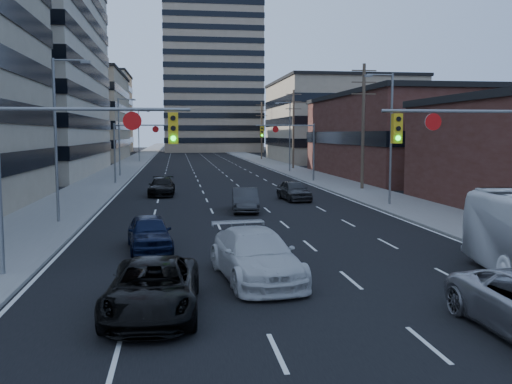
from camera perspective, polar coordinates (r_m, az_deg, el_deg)
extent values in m
plane|color=black|center=(13.84, 9.76, -15.23)|extent=(400.00, 400.00, 0.00)
cube|color=black|center=(142.43, -6.35, 3.82)|extent=(18.00, 300.00, 0.02)
cube|color=slate|center=(142.57, -10.99, 3.78)|extent=(5.00, 300.00, 0.15)
cube|color=slate|center=(143.21, -1.74, 3.89)|extent=(5.00, 300.00, 0.15)
cube|color=gray|center=(114.09, -18.19, 7.09)|extent=(20.00, 30.00, 16.00)
cube|color=#472119|center=(68.29, 16.32, 5.23)|extent=(20.00, 30.00, 9.00)
cube|color=gray|center=(104.42, 8.23, 6.91)|extent=(22.00, 28.00, 14.00)
cube|color=gray|center=(164.36, -4.52, 14.24)|extent=(26.00, 26.00, 58.00)
cube|color=#ADA089|center=(154.25, -17.05, 7.47)|extent=(24.00, 24.00, 20.00)
cube|color=gray|center=(146.77, 6.28, 6.22)|extent=(22.00, 22.00, 12.00)
cylinder|color=slate|center=(20.49, -15.81, 7.98)|extent=(6.50, 0.12, 0.12)
cube|color=gold|center=(20.29, -8.28, 6.33)|extent=(0.35, 0.28, 1.10)
cylinder|color=black|center=(20.13, -8.30, 7.33)|extent=(0.18, 0.06, 0.18)
cylinder|color=black|center=(20.13, -8.28, 6.33)|extent=(0.18, 0.06, 0.18)
cylinder|color=#0CE526|center=(20.13, -8.27, 5.34)|extent=(0.18, 0.06, 0.18)
cylinder|color=white|center=(20.32, -12.27, 6.96)|extent=(0.64, 0.06, 0.64)
cylinder|color=slate|center=(22.97, 20.14, 7.59)|extent=(6.50, 0.12, 0.12)
cube|color=gold|center=(21.85, 13.90, 6.18)|extent=(0.35, 0.28, 1.10)
cylinder|color=black|center=(21.70, 14.08, 7.10)|extent=(0.18, 0.06, 0.18)
cylinder|color=black|center=(21.70, 14.06, 6.18)|extent=(0.18, 0.06, 0.18)
cylinder|color=#0CE526|center=(21.70, 14.03, 5.26)|extent=(0.18, 0.06, 0.18)
cylinder|color=white|center=(22.38, 17.29, 6.72)|extent=(0.64, 0.06, 0.64)
cylinder|color=slate|center=(57.63, -13.95, 3.73)|extent=(0.18, 0.18, 6.00)
cylinder|color=slate|center=(57.37, -11.02, 6.58)|extent=(6.00, 0.12, 0.12)
cube|color=gold|center=(57.29, -8.60, 5.98)|extent=(0.35, 0.28, 1.10)
cylinder|color=black|center=(57.13, -8.61, 6.33)|extent=(0.18, 0.06, 0.18)
cylinder|color=black|center=(57.13, -8.60, 5.98)|extent=(0.18, 0.06, 0.18)
cylinder|color=#0CE526|center=(57.13, -8.60, 5.63)|extent=(0.18, 0.06, 0.18)
cylinder|color=white|center=(57.29, -10.01, 6.20)|extent=(0.64, 0.06, 0.64)
cylinder|color=slate|center=(59.01, 5.79, 3.92)|extent=(0.18, 0.18, 6.00)
cylinder|color=slate|center=(58.34, 2.94, 6.67)|extent=(6.00, 0.12, 0.12)
cube|color=gold|center=(57.93, 0.59, 6.04)|extent=(0.35, 0.28, 1.10)
cylinder|color=black|center=(57.77, 0.61, 6.39)|extent=(0.18, 0.06, 0.18)
cylinder|color=black|center=(57.77, 0.61, 6.04)|extent=(0.18, 0.06, 0.18)
cylinder|color=#0CE526|center=(57.77, 0.61, 5.69)|extent=(0.18, 0.06, 0.18)
cylinder|color=white|center=(58.13, 1.97, 6.28)|extent=(0.64, 0.06, 0.64)
cylinder|color=#4C3D2D|center=(50.93, 10.66, 6.36)|extent=(0.28, 0.28, 11.00)
cube|color=#4C3D2D|center=(51.22, 10.77, 11.85)|extent=(2.20, 0.10, 0.10)
cube|color=#4C3D2D|center=(51.13, 10.74, 10.73)|extent=(2.20, 0.10, 0.10)
cube|color=#4C3D2D|center=(51.05, 10.72, 9.61)|extent=(2.20, 0.10, 0.10)
cylinder|color=#4C3D2D|center=(79.95, 3.76, 6.23)|extent=(0.28, 0.28, 11.00)
cube|color=#4C3D2D|center=(80.13, 3.78, 9.73)|extent=(2.20, 0.10, 0.10)
cube|color=#4C3D2D|center=(80.07, 3.78, 9.02)|extent=(2.20, 0.10, 0.10)
cube|color=#4C3D2D|center=(80.02, 3.77, 8.30)|extent=(2.20, 0.10, 0.10)
cylinder|color=#4C3D2D|center=(109.49, 0.56, 6.13)|extent=(0.28, 0.28, 11.00)
cube|color=#4C3D2D|center=(109.63, 0.56, 8.69)|extent=(2.20, 0.10, 0.10)
cube|color=#4C3D2D|center=(109.58, 0.56, 8.17)|extent=(2.20, 0.10, 0.10)
cube|color=#4C3D2D|center=(109.55, 0.56, 7.65)|extent=(2.20, 0.10, 0.10)
cylinder|color=slate|center=(32.94, -19.40, 4.72)|extent=(0.16, 0.16, 9.00)
cylinder|color=slate|center=(33.00, -18.10, 12.42)|extent=(1.80, 0.10, 0.10)
cube|color=slate|center=(32.87, -16.69, 12.35)|extent=(0.50, 0.22, 0.14)
cylinder|color=slate|center=(67.60, -13.53, 5.30)|extent=(0.16, 0.16, 9.00)
cylinder|color=slate|center=(67.63, -12.85, 9.05)|extent=(1.80, 0.10, 0.10)
cube|color=slate|center=(67.57, -12.16, 9.00)|extent=(0.50, 0.22, 0.14)
cylinder|color=slate|center=(102.49, -11.64, 5.47)|extent=(0.16, 0.16, 9.00)
cylinder|color=slate|center=(102.52, -11.19, 7.94)|extent=(1.80, 0.10, 0.10)
cube|color=slate|center=(102.47, -10.74, 7.91)|extent=(0.50, 0.22, 0.14)
cylinder|color=slate|center=(40.01, 13.35, 5.04)|extent=(0.16, 0.16, 9.00)
cylinder|color=slate|center=(39.88, 12.27, 11.39)|extent=(1.80, 0.10, 0.10)
cube|color=slate|center=(39.61, 11.16, 11.33)|extent=(0.50, 0.22, 0.14)
cylinder|color=slate|center=(73.73, 3.41, 5.48)|extent=(0.16, 0.16, 9.00)
cylinder|color=slate|center=(73.66, 2.73, 8.91)|extent=(1.80, 0.10, 0.10)
cube|color=slate|center=(73.51, 2.11, 8.86)|extent=(0.50, 0.22, 0.14)
imported|color=black|center=(16.09, -10.26, -9.44)|extent=(2.71, 5.44, 1.48)
imported|color=silver|center=(19.44, -0.02, -6.36)|extent=(3.05, 6.09, 1.70)
imported|color=black|center=(24.89, -10.62, -3.99)|extent=(2.26, 4.56, 1.50)
imported|color=#2D2D2F|center=(36.38, -1.10, -0.80)|extent=(1.90, 4.62, 1.49)
imported|color=black|center=(46.35, -9.40, 0.52)|extent=(2.19, 5.04, 1.44)
imported|color=#2C2D2E|center=(42.48, 3.81, 0.16)|extent=(2.20, 4.58, 1.51)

